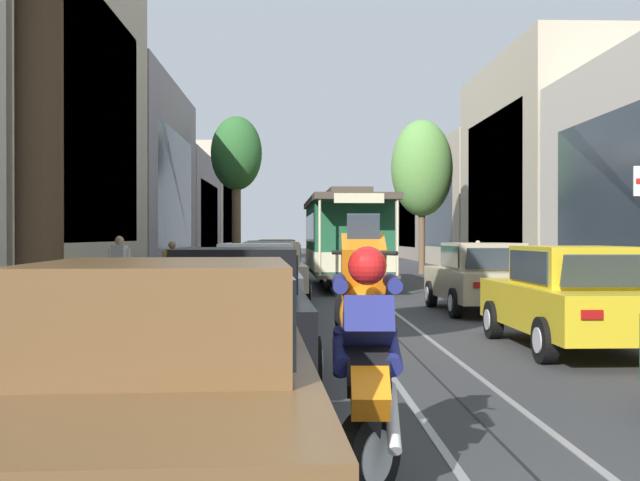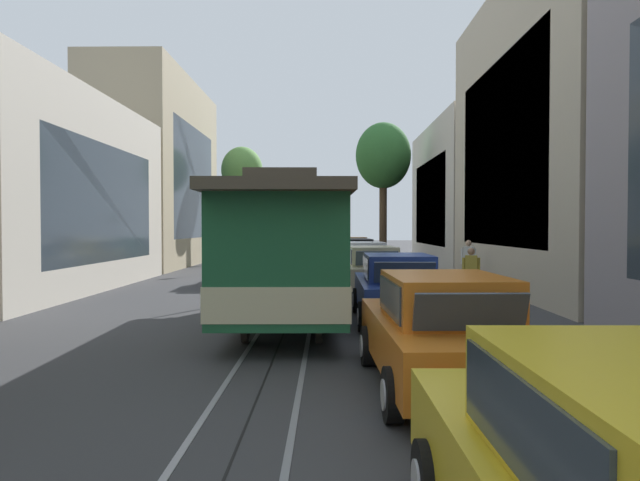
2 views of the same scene
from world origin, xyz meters
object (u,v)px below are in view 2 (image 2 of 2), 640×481
(parked_car_brown_near_left, at_px, (353,250))
(parked_car_blue_fifth_left, at_px, (397,287))
(motorcycle_with_rider, at_px, (333,247))
(street_tree_kerb_left_near, at_px, (383,157))
(parked_car_yellow_second_right, at_px, (259,255))
(parked_car_beige_mid_right, at_px, (241,263))
(fire_hydrant, at_px, (240,258))
(cable_car_trolley, at_px, (287,251))
(street_sign_post, at_px, (230,235))
(parked_car_black_second_left, at_px, (357,253))
(parked_car_beige_fourth_left, at_px, (372,270))
(parked_car_green_near_right, at_px, (271,250))
(street_tree_kerb_right_near, at_px, (242,173))
(pedestrian_crossing_far, at_px, (471,271))
(parked_car_orange_sixth_left, at_px, (443,331))
(parked_car_white_mid_left, at_px, (366,260))
(pedestrian_on_left_pavement, at_px, (468,261))

(parked_car_brown_near_left, bearing_deg, parked_car_blue_fifth_left, 90.07)
(motorcycle_with_rider, bearing_deg, street_tree_kerb_left_near, 145.64)
(parked_car_yellow_second_right, xyz_separation_m, parked_car_beige_mid_right, (-0.02, 6.01, 0.00))
(street_tree_kerb_left_near, bearing_deg, fire_hydrant, 2.43)
(cable_car_trolley, height_order, street_sign_post, cable_car_trolley)
(parked_car_black_second_left, bearing_deg, cable_car_trolley, 81.88)
(parked_car_brown_near_left, distance_m, parked_car_beige_fourth_left, 16.91)
(parked_car_blue_fifth_left, relative_size, parked_car_green_near_right, 1.00)
(parked_car_black_second_left, relative_size, parked_car_beige_mid_right, 1.01)
(street_tree_kerb_right_near, distance_m, motorcycle_with_rider, 7.27)
(parked_car_beige_mid_right, bearing_deg, street_sign_post, -76.16)
(parked_car_yellow_second_right, height_order, fire_hydrant, parked_car_yellow_second_right)
(cable_car_trolley, bearing_deg, pedestrian_crossing_far, -140.21)
(parked_car_blue_fifth_left, height_order, parked_car_orange_sixth_left, same)
(street_tree_kerb_left_near, height_order, street_tree_kerb_right_near, street_tree_kerb_left_near)
(parked_car_orange_sixth_left, height_order, street_tree_kerb_right_near, street_tree_kerb_right_near)
(fire_hydrant, bearing_deg, cable_car_trolley, 101.77)
(parked_car_blue_fifth_left, xyz_separation_m, fire_hydrant, (6.64, -19.23, -0.38))
(parked_car_white_mid_left, relative_size, pedestrian_crossing_far, 2.77)
(parked_car_beige_mid_right, distance_m, motorcycle_with_rider, 13.04)
(parked_car_beige_fourth_left, xyz_separation_m, parked_car_blue_fifth_left, (-0.18, 5.38, 0.00))
(street_tree_kerb_right_near, bearing_deg, street_sign_post, 94.09)
(parked_car_beige_mid_right, xyz_separation_m, cable_car_trolley, (-2.51, 9.46, 0.86))
(parked_car_green_near_right, relative_size, pedestrian_on_left_pavement, 2.51)
(parked_car_brown_near_left, height_order, street_tree_kerb_left_near, street_tree_kerb_left_near)
(parked_car_orange_sixth_left, bearing_deg, parked_car_green_near_right, -79.55)
(parked_car_brown_near_left, xyz_separation_m, parked_car_beige_fourth_left, (0.15, 16.91, 0.00))
(parked_car_green_near_right, bearing_deg, parked_car_white_mid_left, 115.00)
(pedestrian_crossing_far, distance_m, fire_hydrant, 17.89)
(parked_car_blue_fifth_left, distance_m, parked_car_beige_mid_right, 10.38)
(parked_car_beige_mid_right, height_order, motorcycle_with_rider, motorcycle_with_rider)
(parked_car_beige_fourth_left, distance_m, parked_car_blue_fifth_left, 5.38)
(parked_car_brown_near_left, height_order, cable_car_trolley, cable_car_trolley)
(parked_car_blue_fifth_left, height_order, pedestrian_on_left_pavement, pedestrian_on_left_pavement)
(parked_car_yellow_second_right, xyz_separation_m, street_tree_kerb_right_near, (1.87, -7.06, 4.74))
(parked_car_black_second_left, bearing_deg, motorcycle_with_rider, -74.60)
(street_tree_kerb_right_near, relative_size, pedestrian_crossing_far, 4.53)
(parked_car_white_mid_left, relative_size, pedestrian_on_left_pavement, 2.53)
(parked_car_white_mid_left, relative_size, motorcycle_with_rider, 2.31)
(parked_car_blue_fifth_left, bearing_deg, parked_car_green_near_right, -76.75)
(cable_car_trolley, relative_size, fire_hydrant, 10.91)
(parked_car_orange_sixth_left, distance_m, street_tree_kerb_right_near, 28.99)
(street_tree_kerb_right_near, xyz_separation_m, pedestrian_crossing_far, (-9.68, 18.14, -4.65))
(cable_car_trolley, bearing_deg, street_tree_kerb_right_near, -78.94)
(street_tree_kerb_right_near, distance_m, pedestrian_crossing_far, 21.08)
(parked_car_beige_mid_right, bearing_deg, parked_car_white_mid_left, -161.59)
(parked_car_yellow_second_right, bearing_deg, parked_car_green_near_right, -89.98)
(parked_car_orange_sixth_left, xyz_separation_m, fire_hydrant, (6.58, -24.86, -0.38))
(parked_car_white_mid_left, bearing_deg, parked_car_beige_fourth_left, 88.31)
(parked_car_orange_sixth_left, distance_m, motorcycle_with_rider, 27.21)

